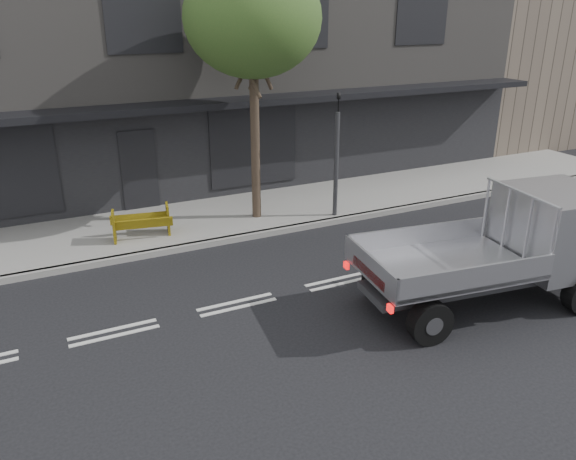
# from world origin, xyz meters

# --- Properties ---
(ground) EXTENTS (80.00, 80.00, 0.00)m
(ground) POSITION_xyz_m (0.00, 0.00, 0.00)
(ground) COLOR black
(ground) RESTS_ON ground
(sidewalk) EXTENTS (32.00, 3.20, 0.15)m
(sidewalk) POSITION_xyz_m (0.00, 4.70, 0.07)
(sidewalk) COLOR gray
(sidewalk) RESTS_ON ground
(kerb) EXTENTS (32.00, 0.20, 0.15)m
(kerb) POSITION_xyz_m (0.00, 3.10, 0.07)
(kerb) COLOR gray
(kerb) RESTS_ON ground
(building_main) EXTENTS (26.00, 10.00, 8.00)m
(building_main) POSITION_xyz_m (0.00, 11.30, 4.00)
(building_main) COLOR slate
(building_main) RESTS_ON ground
(building_neighbour) EXTENTS (14.00, 10.00, 10.00)m
(building_neighbour) POSITION_xyz_m (20.00, 11.30, 5.00)
(building_neighbour) COLOR brown
(building_neighbour) RESTS_ON ground
(street_tree) EXTENTS (3.40, 3.40, 6.74)m
(street_tree) POSITION_xyz_m (2.20, 4.20, 5.28)
(street_tree) COLOR #382B21
(street_tree) RESTS_ON ground
(traffic_light_pole) EXTENTS (0.12, 0.12, 3.50)m
(traffic_light_pole) POSITION_xyz_m (4.20, 3.35, 1.65)
(traffic_light_pole) COLOR #2D2D30
(traffic_light_pole) RESTS_ON ground
(flatbed_ute) EXTENTS (5.23, 2.64, 2.32)m
(flatbed_ute) POSITION_xyz_m (5.53, -2.21, 1.33)
(flatbed_ute) COLOR black
(flatbed_ute) RESTS_ON ground
(construction_barrier) EXTENTS (1.52, 0.83, 0.81)m
(construction_barrier) POSITION_xyz_m (-0.98, 3.84, 0.55)
(construction_barrier) COLOR #DBB40B
(construction_barrier) RESTS_ON sidewalk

